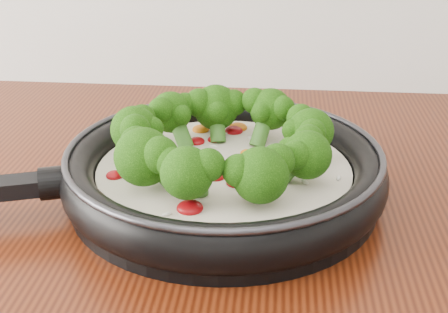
{
  "coord_description": "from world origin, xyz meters",
  "views": [
    {
      "loc": [
        -0.06,
        0.48,
        1.23
      ],
      "look_at": [
        -0.12,
        1.09,
        0.95
      ],
      "focal_mm": 49.04,
      "sensor_mm": 36.0,
      "label": 1
    }
  ],
  "objects": [
    {
      "name": "skillet",
      "position": [
        -0.12,
        1.09,
        0.94
      ],
      "size": [
        0.6,
        0.46,
        0.11
      ],
      "color": "black",
      "rests_on": "counter"
    }
  ]
}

